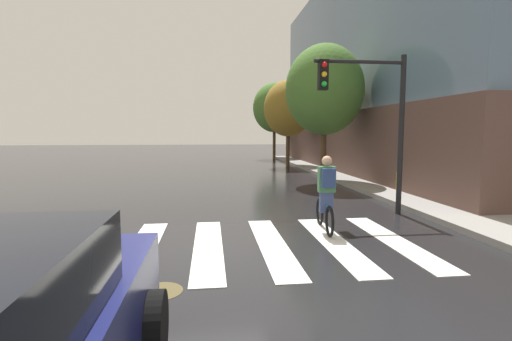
% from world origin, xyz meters
% --- Properties ---
extents(ground_plane, '(120.00, 120.00, 0.00)m').
position_xyz_m(ground_plane, '(0.00, 0.00, 0.00)').
color(ground_plane, black).
extents(crosswalk_stripes, '(9.29, 3.94, 0.01)m').
position_xyz_m(crosswalk_stripes, '(-0.60, 0.00, 0.01)').
color(crosswalk_stripes, silver).
rests_on(crosswalk_stripes, ground).
extents(manhole_cover, '(0.64, 0.64, 0.01)m').
position_xyz_m(manhole_cover, '(-0.63, -1.97, 0.00)').
color(manhole_cover, '#473D1E').
rests_on(manhole_cover, ground).
extents(cyclist, '(0.38, 1.71, 1.69)m').
position_xyz_m(cyclist, '(2.60, 0.80, 0.84)').
color(cyclist, black).
rests_on(cyclist, ground).
extents(traffic_light_near, '(2.47, 0.28, 4.20)m').
position_xyz_m(traffic_light_near, '(4.30, 2.40, 2.86)').
color(traffic_light_near, black).
rests_on(traffic_light_near, ground).
extents(fire_hydrant, '(0.33, 0.22, 0.78)m').
position_xyz_m(fire_hydrant, '(6.75, 5.48, 0.53)').
color(fire_hydrant, gold).
rests_on(fire_hydrant, sidewalk).
extents(street_tree_near, '(3.31, 3.31, 5.89)m').
position_xyz_m(street_tree_near, '(4.92, 8.66, 3.97)').
color(street_tree_near, '#4C3823').
rests_on(street_tree_near, ground).
extents(street_tree_mid, '(3.05, 3.05, 5.42)m').
position_xyz_m(street_tree_mid, '(4.96, 16.38, 3.66)').
color(street_tree_mid, '#4C3823').
rests_on(street_tree_mid, ground).
extents(street_tree_far, '(3.46, 3.46, 6.16)m').
position_xyz_m(street_tree_far, '(5.29, 23.48, 4.16)').
color(street_tree_far, '#4C3823').
rests_on(street_tree_far, ground).
extents(corner_building, '(20.00, 23.73, 11.05)m').
position_xyz_m(corner_building, '(16.65, 13.16, 5.48)').
color(corner_building, brown).
rests_on(corner_building, ground).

